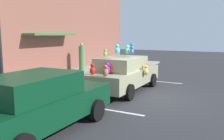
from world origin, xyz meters
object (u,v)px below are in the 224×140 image
at_px(teddy_bear_on_sidewalk, 64,80).
at_px(pedestrian_near_shopfront, 82,58).
at_px(plush_covered_car, 123,73).
at_px(parked_sedan_behind, 37,103).

distance_m(teddy_bear_on_sidewalk, pedestrian_near_shopfront, 4.98).
bearing_deg(plush_covered_car, parked_sedan_behind, -179.38).
height_order(plush_covered_car, pedestrian_near_shopfront, plush_covered_car).
relative_size(plush_covered_car, pedestrian_near_shopfront, 2.48).
xyz_separation_m(parked_sedan_behind, teddy_bear_on_sidewalk, (4.39, 2.71, -0.38)).
distance_m(parked_sedan_behind, teddy_bear_on_sidewalk, 5.17).
bearing_deg(pedestrian_near_shopfront, parked_sedan_behind, -151.38).
bearing_deg(teddy_bear_on_sidewalk, parked_sedan_behind, -148.36).
height_order(parked_sedan_behind, pedestrian_near_shopfront, pedestrian_near_shopfront).
relative_size(teddy_bear_on_sidewalk, pedestrian_near_shopfront, 0.31).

